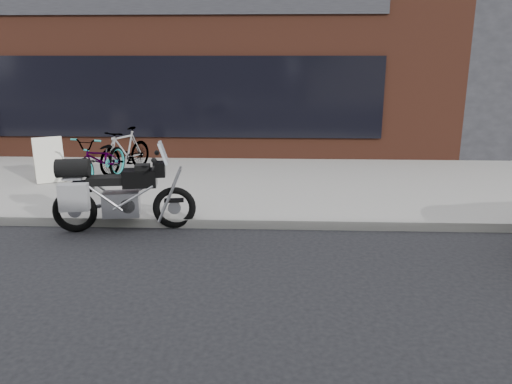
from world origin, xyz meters
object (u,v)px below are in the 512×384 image
at_px(bicycle_front, 101,159).
at_px(bicycle_rear, 125,150).
at_px(motorcycle, 114,194).
at_px(sandwich_sign, 49,159).

height_order(bicycle_front, bicycle_rear, bicycle_rear).
xyz_separation_m(motorcycle, bicycle_front, (-1.06, 2.50, 0.04)).
relative_size(motorcycle, bicycle_front, 1.18).
distance_m(bicycle_front, bicycle_rear, 1.00).
distance_m(motorcycle, sandwich_sign, 3.45).
bearing_deg(bicycle_front, bicycle_rear, 90.02).
height_order(bicycle_rear, sandwich_sign, bicycle_rear).
bearing_deg(sandwich_sign, motorcycle, -78.48).
relative_size(motorcycle, bicycle_rear, 1.34).
distance_m(motorcycle, bicycle_rear, 3.58).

